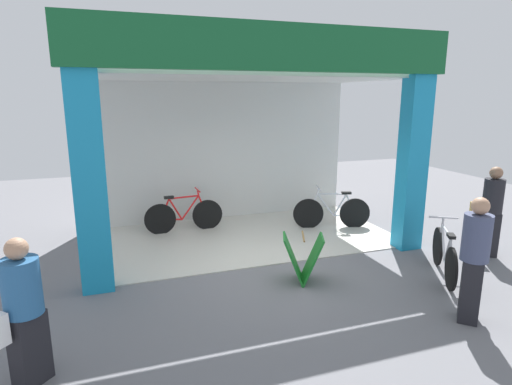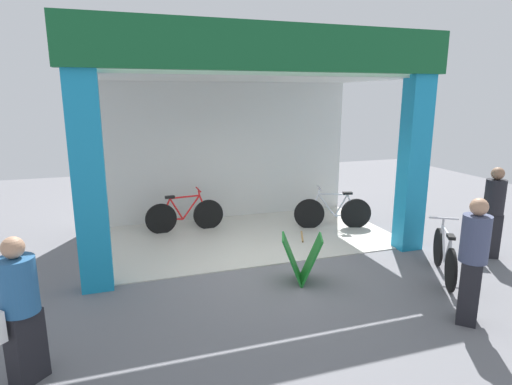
# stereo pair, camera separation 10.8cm
# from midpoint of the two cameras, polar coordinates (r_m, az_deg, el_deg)

# --- Properties ---
(ground_plane) EXTENTS (20.36, 20.36, 0.00)m
(ground_plane) POSITION_cam_midpoint_polar(r_m,az_deg,el_deg) (7.60, 2.36, -9.80)
(ground_plane) COLOR slate
(ground_plane) RESTS_ON ground
(shop_facade) EXTENTS (6.38, 3.56, 4.03)m
(shop_facade) POSITION_cam_midpoint_polar(r_m,az_deg,el_deg) (8.67, -1.52, 7.87)
(shop_facade) COLOR beige
(shop_facade) RESTS_ON ground
(bicycle_inside_0) EXTENTS (1.71, 0.47, 0.94)m
(bicycle_inside_0) POSITION_cam_midpoint_polar(r_m,az_deg,el_deg) (9.41, -9.24, -3.01)
(bicycle_inside_0) COLOR black
(bicycle_inside_0) RESTS_ON ground
(bicycle_inside_1) EXTENTS (1.68, 0.60, 0.96)m
(bicycle_inside_1) POSITION_cam_midpoint_polar(r_m,az_deg,el_deg) (9.67, 10.62, -2.60)
(bicycle_inside_1) COLOR black
(bicycle_inside_1) RESTS_ON ground
(bicycle_parked_0) EXTENTS (0.92, 1.48, 0.94)m
(bicycle_parked_0) POSITION_cam_midpoint_polar(r_m,az_deg,el_deg) (7.69, 24.39, -7.74)
(bicycle_parked_0) COLOR black
(bicycle_parked_0) RESTS_ON ground
(sandwich_board_sign) EXTENTS (0.77, 0.70, 0.78)m
(sandwich_board_sign) POSITION_cam_midpoint_polar(r_m,az_deg,el_deg) (6.89, 6.60, -8.86)
(sandwich_board_sign) COLOR #197226
(sandwich_board_sign) RESTS_ON ground
(pedestrian_0) EXTENTS (0.57, 0.58, 1.59)m
(pedestrian_0) POSITION_cam_midpoint_polar(r_m,az_deg,el_deg) (5.03, -28.64, -13.62)
(pedestrian_0) COLOR black
(pedestrian_0) RESTS_ON ground
(pedestrian_1) EXTENTS (0.58, 0.48, 1.69)m
(pedestrian_1) POSITION_cam_midpoint_polar(r_m,az_deg,el_deg) (8.87, 29.53, -2.20)
(pedestrian_1) COLOR black
(pedestrian_1) RESTS_ON ground
(pedestrian_2) EXTENTS (0.61, 0.62, 1.69)m
(pedestrian_2) POSITION_cam_midpoint_polar(r_m,az_deg,el_deg) (6.22, 27.59, -7.98)
(pedestrian_2) COLOR black
(pedestrian_2) RESTS_ON ground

